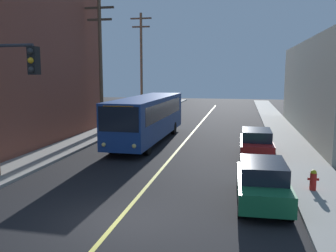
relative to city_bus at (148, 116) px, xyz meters
The scene contains 10 objects.
ground_plane 14.26m from the city_bus, 79.45° to the right, with size 120.00×120.00×0.00m, color black.
sidewalk_left 6.33m from the city_bus, 140.01° to the right, with size 2.50×90.00×0.15m, color gray.
sidewalk_right 10.73m from the city_bus, 21.66° to the right, with size 2.50×90.00×0.15m, color gray.
lane_stripe_center 3.35m from the city_bus, 22.85° to the left, with size 0.16×60.00×0.01m, color #D8CC4C.
city_bus is the anchor object (origin of this frame).
parked_car_green 13.45m from the city_bus, 56.77° to the right, with size 1.91×4.44×1.62m.
parked_car_red 8.21m from the city_bus, 24.69° to the right, with size 1.82×4.40×1.62m.
utility_pole_mid 6.74m from the city_bus, 148.65° to the left, with size 2.40×0.28×10.39m.
utility_pole_far 16.41m from the city_bus, 107.36° to the left, with size 2.40×0.28×11.35m.
fire_hydrant 13.53m from the city_bus, 45.54° to the right, with size 0.44×0.26×0.84m.
Camera 1 is at (3.92, -10.72, 4.84)m, focal length 38.49 mm.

